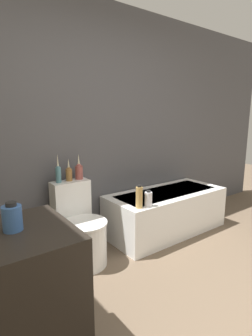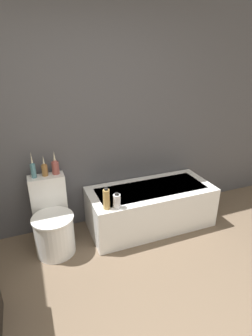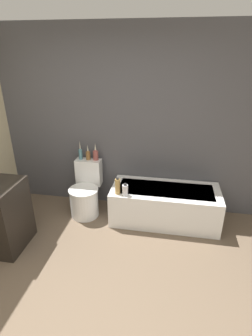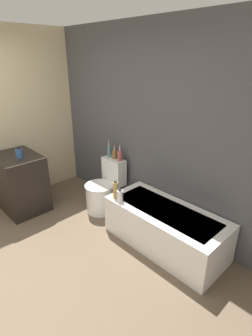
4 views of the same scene
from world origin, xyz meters
name	(u,v)px [view 4 (image 4 of 4)]	position (x,y,z in m)	size (l,w,h in m)	color
wall_back_tiled	(140,126)	(0.00, 2.12, 1.30)	(6.40, 0.06, 2.60)	#4C4C51
bathtub	(165,227)	(0.81, 1.74, 0.26)	(1.49, 0.66, 0.50)	white
toilet	(104,191)	(-0.35, 1.73, 0.31)	(0.43, 0.59, 0.77)	white
vanity_counter	(20,182)	(-1.24, 0.86, 0.43)	(0.77, 0.58, 0.86)	black
soap_bottle_glass	(19,153)	(-1.13, 0.88, 0.92)	(0.09, 0.09, 0.15)	#335999
vase_gold	(109,151)	(-0.46, 1.95, 0.86)	(0.05, 0.05, 0.28)	teal
vase_silver	(114,154)	(-0.35, 1.96, 0.85)	(0.07, 0.07, 0.23)	olive
vase_bronze	(120,155)	(-0.23, 1.96, 0.86)	(0.08, 0.08, 0.26)	#994C47
shampoo_bottle_tall	(116,190)	(0.19, 1.50, 0.61)	(0.07, 0.07, 0.24)	tan
shampoo_bottle_short	(120,196)	(0.29, 1.48, 0.58)	(0.08, 0.08, 0.17)	silver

